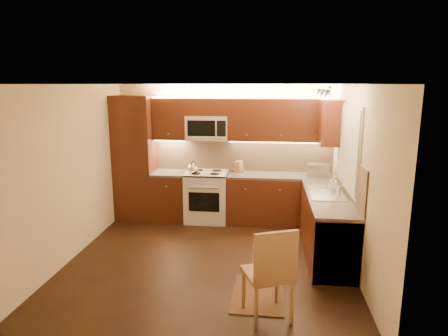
# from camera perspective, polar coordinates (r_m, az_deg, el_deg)

# --- Properties ---
(floor) EXTENTS (4.00, 4.00, 0.01)m
(floor) POSITION_cam_1_polar(r_m,az_deg,el_deg) (5.87, -2.12, -13.13)
(floor) COLOR black
(floor) RESTS_ON ground
(ceiling) EXTENTS (4.00, 4.00, 0.01)m
(ceiling) POSITION_cam_1_polar(r_m,az_deg,el_deg) (5.31, -2.34, 12.08)
(ceiling) COLOR beige
(ceiling) RESTS_ON ground
(wall_back) EXTENTS (4.00, 0.01, 2.50)m
(wall_back) POSITION_cam_1_polar(r_m,az_deg,el_deg) (7.40, 0.13, 2.37)
(wall_back) COLOR beige
(wall_back) RESTS_ON ground
(wall_front) EXTENTS (4.00, 0.01, 2.50)m
(wall_front) POSITION_cam_1_polar(r_m,az_deg,el_deg) (3.57, -7.16, -8.50)
(wall_front) COLOR beige
(wall_front) RESTS_ON ground
(wall_left) EXTENTS (0.01, 4.00, 2.50)m
(wall_left) POSITION_cam_1_polar(r_m,az_deg,el_deg) (6.09, -21.18, -0.59)
(wall_left) COLOR beige
(wall_left) RESTS_ON ground
(wall_right) EXTENTS (0.01, 4.00, 2.50)m
(wall_right) POSITION_cam_1_polar(r_m,az_deg,el_deg) (5.52, 18.76, -1.65)
(wall_right) COLOR beige
(wall_right) RESTS_ON ground
(pantry) EXTENTS (0.70, 0.60, 2.30)m
(pantry) POSITION_cam_1_polar(r_m,az_deg,el_deg) (7.50, -12.77, 1.42)
(pantry) COLOR #42210E
(pantry) RESTS_ON floor
(base_cab_back_left) EXTENTS (0.62, 0.60, 0.86)m
(base_cab_back_left) POSITION_cam_1_polar(r_m,az_deg,el_deg) (7.47, -7.72, -4.10)
(base_cab_back_left) COLOR #42210E
(base_cab_back_left) RESTS_ON floor
(counter_back_left) EXTENTS (0.62, 0.60, 0.04)m
(counter_back_left) POSITION_cam_1_polar(r_m,az_deg,el_deg) (7.36, -7.82, -0.74)
(counter_back_left) COLOR #3C3A36
(counter_back_left) RESTS_ON base_cab_back_left
(base_cab_back_right) EXTENTS (1.92, 0.60, 0.86)m
(base_cab_back_right) POSITION_cam_1_polar(r_m,az_deg,el_deg) (7.25, 8.08, -4.61)
(base_cab_back_right) COLOR #42210E
(base_cab_back_right) RESTS_ON floor
(counter_back_right) EXTENTS (1.92, 0.60, 0.04)m
(counter_back_right) POSITION_cam_1_polar(r_m,az_deg,el_deg) (7.14, 8.18, -1.15)
(counter_back_right) COLOR #3C3A36
(counter_back_right) RESTS_ON base_cab_back_right
(base_cab_right) EXTENTS (0.60, 2.00, 0.86)m
(base_cab_right) POSITION_cam_1_polar(r_m,az_deg,el_deg) (6.08, 14.66, -8.23)
(base_cab_right) COLOR #42210E
(base_cab_right) RESTS_ON floor
(counter_right) EXTENTS (0.60, 2.00, 0.04)m
(counter_right) POSITION_cam_1_polar(r_m,az_deg,el_deg) (5.94, 14.89, -4.15)
(counter_right) COLOR #3C3A36
(counter_right) RESTS_ON base_cab_right
(dishwasher) EXTENTS (0.58, 0.60, 0.84)m
(dishwasher) POSITION_cam_1_polar(r_m,az_deg,el_deg) (5.44, 15.67, -10.78)
(dishwasher) COLOR silver
(dishwasher) RESTS_ON floor
(backsplash_back) EXTENTS (3.30, 0.02, 0.60)m
(backsplash_back) POSITION_cam_1_polar(r_m,az_deg,el_deg) (7.37, 2.83, 1.92)
(backsplash_back) COLOR tan
(backsplash_back) RESTS_ON wall_back
(backsplash_right) EXTENTS (0.02, 2.00, 0.60)m
(backsplash_right) POSITION_cam_1_polar(r_m,az_deg,el_deg) (5.91, 17.84, -1.21)
(backsplash_right) COLOR tan
(backsplash_right) RESTS_ON wall_right
(upper_cab_back_left) EXTENTS (0.62, 0.35, 0.75)m
(upper_cab_back_left) POSITION_cam_1_polar(r_m,az_deg,el_deg) (7.33, -7.80, 7.09)
(upper_cab_back_left) COLOR #42210E
(upper_cab_back_left) RESTS_ON wall_back
(upper_cab_back_right) EXTENTS (1.92, 0.35, 0.75)m
(upper_cab_back_right) POSITION_cam_1_polar(r_m,az_deg,el_deg) (7.10, 8.40, 6.92)
(upper_cab_back_right) COLOR #42210E
(upper_cab_back_right) RESTS_ON wall_back
(upper_cab_bridge) EXTENTS (0.76, 0.35, 0.31)m
(upper_cab_bridge) POSITION_cam_1_polar(r_m,az_deg,el_deg) (7.17, -2.44, 8.85)
(upper_cab_bridge) COLOR #42210E
(upper_cab_bridge) RESTS_ON wall_back
(upper_cab_right_corner) EXTENTS (0.35, 0.50, 0.75)m
(upper_cab_right_corner) POSITION_cam_1_polar(r_m,az_deg,el_deg) (6.75, 15.22, 6.36)
(upper_cab_right_corner) COLOR #42210E
(upper_cab_right_corner) RESTS_ON wall_right
(stove) EXTENTS (0.76, 0.65, 0.92)m
(stove) POSITION_cam_1_polar(r_m,az_deg,el_deg) (7.30, -2.50, -4.14)
(stove) COLOR silver
(stove) RESTS_ON floor
(microwave) EXTENTS (0.76, 0.38, 0.44)m
(microwave) POSITION_cam_1_polar(r_m,az_deg,el_deg) (7.19, -2.43, 5.85)
(microwave) COLOR silver
(microwave) RESTS_ON wall_back
(window_frame) EXTENTS (0.03, 1.44, 1.24)m
(window_frame) POSITION_cam_1_polar(r_m,az_deg,el_deg) (5.98, 17.77, 2.86)
(window_frame) COLOR silver
(window_frame) RESTS_ON wall_right
(window_blinds) EXTENTS (0.02, 1.36, 1.16)m
(window_blinds) POSITION_cam_1_polar(r_m,az_deg,el_deg) (5.98, 17.58, 2.86)
(window_blinds) COLOR silver
(window_blinds) RESTS_ON wall_right
(sink) EXTENTS (0.52, 0.86, 0.15)m
(sink) POSITION_cam_1_polar(r_m,az_deg,el_deg) (6.06, 14.74, -2.90)
(sink) COLOR silver
(sink) RESTS_ON counter_right
(faucet) EXTENTS (0.20, 0.04, 0.30)m
(faucet) POSITION_cam_1_polar(r_m,az_deg,el_deg) (6.07, 16.46, -2.24)
(faucet) COLOR silver
(faucet) RESTS_ON counter_right
(track_light_bar) EXTENTS (0.04, 1.20, 0.03)m
(track_light_bar) POSITION_cam_1_polar(r_m,az_deg,el_deg) (5.69, 14.24, 11.32)
(track_light_bar) COLOR silver
(track_light_bar) RESTS_ON ceiling
(kettle) EXTENTS (0.25, 0.25, 0.24)m
(kettle) POSITION_cam_1_polar(r_m,az_deg,el_deg) (7.07, -4.57, 0.12)
(kettle) COLOR silver
(kettle) RESTS_ON stove
(toaster_oven) EXTENTS (0.38, 0.30, 0.22)m
(toaster_oven) POSITION_cam_1_polar(r_m,az_deg,el_deg) (7.15, 13.50, -0.27)
(toaster_oven) COLOR silver
(toaster_oven) RESTS_ON counter_back_right
(knife_block) EXTENTS (0.15, 0.18, 0.21)m
(knife_block) POSITION_cam_1_polar(r_m,az_deg,el_deg) (7.24, 2.18, 0.18)
(knife_block) COLOR #9C6C46
(knife_block) RESTS_ON counter_back_right
(spice_jar_a) EXTENTS (0.05, 0.05, 0.09)m
(spice_jar_a) POSITION_cam_1_polar(r_m,az_deg,el_deg) (7.28, 1.43, -0.25)
(spice_jar_a) COLOR silver
(spice_jar_a) RESTS_ON counter_back_right
(spice_jar_b) EXTENTS (0.06, 0.06, 0.09)m
(spice_jar_b) POSITION_cam_1_polar(r_m,az_deg,el_deg) (7.33, 1.11, -0.16)
(spice_jar_b) COLOR olive
(spice_jar_b) RESTS_ON counter_back_right
(spice_jar_c) EXTENTS (0.06, 0.06, 0.10)m
(spice_jar_c) POSITION_cam_1_polar(r_m,az_deg,el_deg) (7.24, 2.95, -0.28)
(spice_jar_c) COLOR silver
(spice_jar_c) RESTS_ON counter_back_right
(spice_jar_d) EXTENTS (0.06, 0.06, 0.09)m
(spice_jar_d) POSITION_cam_1_polar(r_m,az_deg,el_deg) (7.37, 2.38, -0.07)
(spice_jar_d) COLOR brown
(spice_jar_d) RESTS_ON counter_back_right
(soap_bottle) EXTENTS (0.11, 0.11, 0.21)m
(soap_bottle) POSITION_cam_1_polar(r_m,az_deg,el_deg) (6.35, 15.59, -2.00)
(soap_bottle) COLOR white
(soap_bottle) RESTS_ON counter_right
(rug) EXTENTS (0.63, 0.93, 0.01)m
(rug) POSITION_cam_1_polar(r_m,az_deg,el_deg) (5.01, 4.99, -17.79)
(rug) COLOR black
(rug) RESTS_ON floor
(dining_chair) EXTENTS (0.61, 0.61, 1.06)m
(dining_chair) POSITION_cam_1_polar(r_m,az_deg,el_deg) (4.38, 6.34, -14.71)
(dining_chair) COLOR #9C6C46
(dining_chair) RESTS_ON floor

